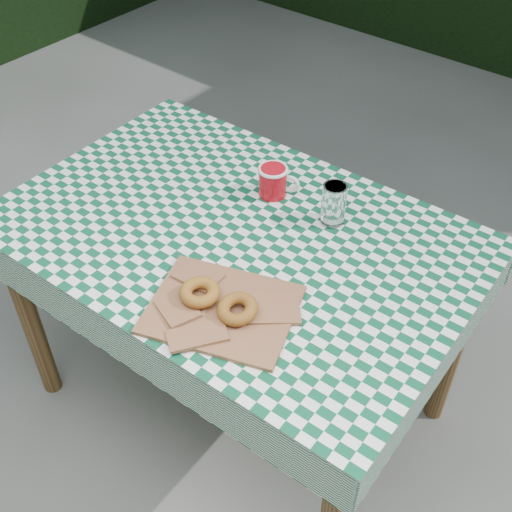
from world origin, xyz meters
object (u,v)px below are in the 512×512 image
at_px(coffee_mug, 273,181).
at_px(paper_bag, 222,308).
at_px(table, 238,327).
at_px(drinking_glass, 334,204).

bearing_deg(coffee_mug, paper_bag, -91.10).
distance_m(table, drinking_glass, 0.51).
distance_m(paper_bag, coffee_mug, 0.47).
bearing_deg(table, paper_bag, -57.74).
xyz_separation_m(paper_bag, drinking_glass, (0.02, 0.44, 0.05)).
relative_size(paper_bag, drinking_glass, 2.83).
xyz_separation_m(coffee_mug, drinking_glass, (0.20, 0.00, 0.01)).
height_order(paper_bag, drinking_glass, drinking_glass).
relative_size(table, paper_bag, 3.69).
height_order(coffee_mug, drinking_glass, drinking_glass).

